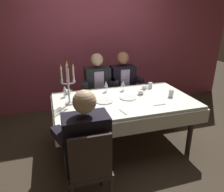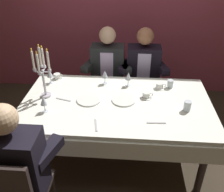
{
  "view_description": "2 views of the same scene",
  "coord_description": "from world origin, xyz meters",
  "px_view_note": "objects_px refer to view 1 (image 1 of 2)",
  "views": [
    {
      "loc": [
        -0.96,
        -2.57,
        1.84
      ],
      "look_at": [
        -0.19,
        -0.05,
        0.83
      ],
      "focal_mm": 34.17,
      "sensor_mm": 36.0,
      "label": 1
    },
    {
      "loc": [
        0.12,
        -2.13,
        2.11
      ],
      "look_at": [
        -0.04,
        -0.05,
        0.83
      ],
      "focal_mm": 40.49,
      "sensor_mm": 36.0,
      "label": 2
    }
  ],
  "objects_px": {
    "dining_table": "(124,107)",
    "seated_diner_2": "(122,80)",
    "dinner_plate_0": "(128,98)",
    "seated_diner_0": "(87,142)",
    "water_tumbler_1": "(171,93)",
    "coffee_cup_0": "(144,88)",
    "coffee_cup_1": "(141,93)",
    "dinner_plate_1": "(104,101)",
    "water_tumbler_0": "(150,85)",
    "coffee_cup_2": "(68,92)",
    "wine_glass_1": "(123,83)",
    "wine_glass_3": "(65,89)",
    "wine_glass_2": "(106,85)",
    "seated_diner_1": "(97,82)",
    "wine_glass_0": "(78,103)",
    "candelabra": "(68,85)"
  },
  "relations": [
    {
      "from": "coffee_cup_1",
      "to": "seated_diner_1",
      "type": "xyz_separation_m",
      "value": [
        -0.47,
        0.78,
        -0.03
      ]
    },
    {
      "from": "seated_diner_0",
      "to": "coffee_cup_1",
      "type": "bearing_deg",
      "value": 44.92
    },
    {
      "from": "candelabra",
      "to": "seated_diner_0",
      "type": "relative_size",
      "value": 0.46
    },
    {
      "from": "wine_glass_2",
      "to": "coffee_cup_2",
      "type": "height_order",
      "value": "wine_glass_2"
    },
    {
      "from": "wine_glass_2",
      "to": "seated_diner_0",
      "type": "xyz_separation_m",
      "value": [
        -0.54,
        -1.25,
        -0.12
      ]
    },
    {
      "from": "dining_table",
      "to": "seated_diner_2",
      "type": "relative_size",
      "value": 1.56
    },
    {
      "from": "dinner_plate_1",
      "to": "wine_glass_0",
      "type": "relative_size",
      "value": 1.48
    },
    {
      "from": "wine_glass_1",
      "to": "seated_diner_1",
      "type": "height_order",
      "value": "seated_diner_1"
    },
    {
      "from": "wine_glass_2",
      "to": "coffee_cup_1",
      "type": "bearing_deg",
      "value": -30.38
    },
    {
      "from": "wine_glass_1",
      "to": "coffee_cup_1",
      "type": "relative_size",
      "value": 1.24
    },
    {
      "from": "wine_glass_3",
      "to": "seated_diner_0",
      "type": "distance_m",
      "value": 1.23
    },
    {
      "from": "wine_glass_3",
      "to": "water_tumbler_1",
      "type": "height_order",
      "value": "wine_glass_3"
    },
    {
      "from": "dinner_plate_1",
      "to": "candelabra",
      "type": "bearing_deg",
      "value": 172.95
    },
    {
      "from": "wine_glass_0",
      "to": "dinner_plate_0",
      "type": "bearing_deg",
      "value": 18.45
    },
    {
      "from": "seated_diner_2",
      "to": "water_tumbler_1",
      "type": "bearing_deg",
      "value": -68.81
    },
    {
      "from": "wine_glass_2",
      "to": "coffee_cup_1",
      "type": "distance_m",
      "value": 0.53
    },
    {
      "from": "dining_table",
      "to": "seated_diner_0",
      "type": "distance_m",
      "value": 1.13
    },
    {
      "from": "candelabra",
      "to": "wine_glass_0",
      "type": "distance_m",
      "value": 0.32
    },
    {
      "from": "dinner_plate_1",
      "to": "water_tumbler_0",
      "type": "bearing_deg",
      "value": 21.84
    },
    {
      "from": "water_tumbler_1",
      "to": "seated_diner_0",
      "type": "bearing_deg",
      "value": -150.15
    },
    {
      "from": "dinner_plate_1",
      "to": "wine_glass_1",
      "type": "xyz_separation_m",
      "value": [
        0.39,
        0.34,
        0.11
      ]
    },
    {
      "from": "seated_diner_1",
      "to": "wine_glass_3",
      "type": "bearing_deg",
      "value": -137.76
    },
    {
      "from": "wine_glass_1",
      "to": "wine_glass_3",
      "type": "distance_m",
      "value": 0.88
    },
    {
      "from": "dinner_plate_0",
      "to": "dinner_plate_1",
      "type": "distance_m",
      "value": 0.35
    },
    {
      "from": "dinner_plate_0",
      "to": "coffee_cup_2",
      "type": "distance_m",
      "value": 0.9
    },
    {
      "from": "wine_glass_2",
      "to": "water_tumbler_1",
      "type": "bearing_deg",
      "value": -29.52
    },
    {
      "from": "coffee_cup_1",
      "to": "seated_diner_1",
      "type": "distance_m",
      "value": 0.91
    },
    {
      "from": "wine_glass_2",
      "to": "wine_glass_3",
      "type": "xyz_separation_m",
      "value": [
        -0.62,
        -0.03,
        0.0
      ]
    },
    {
      "from": "wine_glass_1",
      "to": "coffee_cup_1",
      "type": "distance_m",
      "value": 0.32
    },
    {
      "from": "dinner_plate_0",
      "to": "seated_diner_0",
      "type": "xyz_separation_m",
      "value": [
        -0.76,
        -0.91,
        -0.01
      ]
    },
    {
      "from": "dining_table",
      "to": "wine_glass_2",
      "type": "distance_m",
      "value": 0.46
    },
    {
      "from": "dinner_plate_0",
      "to": "coffee_cup_2",
      "type": "xyz_separation_m",
      "value": [
        -0.79,
        0.43,
        0.02
      ]
    },
    {
      "from": "coffee_cup_2",
      "to": "seated_diner_0",
      "type": "bearing_deg",
      "value": -88.63
    },
    {
      "from": "candelabra",
      "to": "water_tumbler_1",
      "type": "relative_size",
      "value": 5.66
    },
    {
      "from": "seated_diner_0",
      "to": "seated_diner_1",
      "type": "distance_m",
      "value": 1.85
    },
    {
      "from": "candelabra",
      "to": "coffee_cup_0",
      "type": "height_order",
      "value": "candelabra"
    },
    {
      "from": "dinner_plate_0",
      "to": "wine_glass_2",
      "type": "bearing_deg",
      "value": 123.15
    },
    {
      "from": "coffee_cup_0",
      "to": "coffee_cup_1",
      "type": "distance_m",
      "value": 0.26
    },
    {
      "from": "dinner_plate_1",
      "to": "coffee_cup_2",
      "type": "bearing_deg",
      "value": 134.18
    },
    {
      "from": "dinner_plate_1",
      "to": "wine_glass_3",
      "type": "xyz_separation_m",
      "value": [
        -0.49,
        0.34,
        0.11
      ]
    },
    {
      "from": "water_tumbler_0",
      "to": "coffee_cup_2",
      "type": "bearing_deg",
      "value": 175.01
    },
    {
      "from": "candelabra",
      "to": "coffee_cup_1",
      "type": "bearing_deg",
      "value": 2.79
    },
    {
      "from": "dinner_plate_1",
      "to": "water_tumbler_0",
      "type": "height_order",
      "value": "water_tumbler_0"
    },
    {
      "from": "wine_glass_1",
      "to": "wine_glass_2",
      "type": "relative_size",
      "value": 1.0
    },
    {
      "from": "dinner_plate_0",
      "to": "wine_glass_1",
      "type": "height_order",
      "value": "wine_glass_1"
    },
    {
      "from": "coffee_cup_0",
      "to": "coffee_cup_2",
      "type": "height_order",
      "value": "same"
    },
    {
      "from": "water_tumbler_1",
      "to": "seated_diner_1",
      "type": "distance_m",
      "value": 1.3
    },
    {
      "from": "wine_glass_0",
      "to": "wine_glass_3",
      "type": "distance_m",
      "value": 0.57
    },
    {
      "from": "dinner_plate_0",
      "to": "wine_glass_3",
      "type": "height_order",
      "value": "wine_glass_3"
    },
    {
      "from": "coffee_cup_1",
      "to": "dinner_plate_0",
      "type": "bearing_deg",
      "value": -160.95
    }
  ]
}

